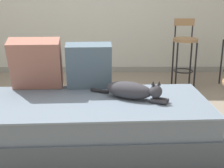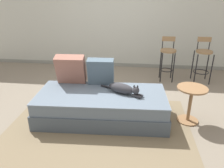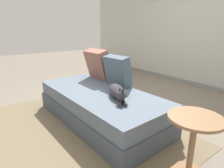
% 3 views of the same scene
% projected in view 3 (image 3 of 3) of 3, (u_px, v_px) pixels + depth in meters
% --- Properties ---
extents(ground_plane, '(16.00, 16.00, 0.00)m').
position_uv_depth(ground_plane, '(122.00, 112.00, 2.88)').
color(ground_plane, slate).
rests_on(ground_plane, ground).
extents(wall_back_panel, '(8.00, 0.10, 2.60)m').
position_uv_depth(wall_back_panel, '(209.00, 25.00, 3.78)').
color(wall_back_panel, '#B7BCB2').
rests_on(wall_back_panel, ground).
extents(wall_baseboard_trim, '(8.00, 0.02, 0.09)m').
position_uv_depth(wall_baseboard_trim, '(199.00, 85.00, 4.11)').
color(wall_baseboard_trim, gray).
rests_on(wall_baseboard_trim, ground).
extents(area_rug, '(2.68, 2.02, 0.01)m').
position_uv_depth(area_rug, '(81.00, 126.00, 2.49)').
color(area_rug, '#75664C').
rests_on(area_rug, ground).
extents(couch, '(2.02, 1.01, 0.43)m').
position_uv_depth(couch, '(100.00, 105.00, 2.60)').
color(couch, '#44505B').
rests_on(couch, ground).
extents(throw_pillow_corner, '(0.48, 0.31, 0.50)m').
position_uv_depth(throw_pillow_corner, '(98.00, 64.00, 3.09)').
color(throw_pillow_corner, '#936051').
rests_on(throw_pillow_corner, couch).
extents(throw_pillow_middle, '(0.43, 0.24, 0.44)m').
position_uv_depth(throw_pillow_middle, '(117.00, 71.00, 2.72)').
color(throw_pillow_middle, '#4C6070').
rests_on(throw_pillow_middle, couch).
extents(cat, '(0.68, 0.40, 0.19)m').
position_uv_depth(cat, '(117.00, 91.00, 2.29)').
color(cat, '#333338').
rests_on(cat, couch).
extents(side_table, '(0.44, 0.44, 0.57)m').
position_uv_depth(side_table, '(193.00, 139.00, 1.55)').
color(side_table, olive).
rests_on(side_table, ground).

